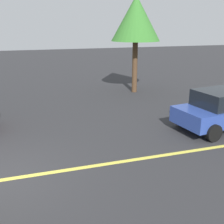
# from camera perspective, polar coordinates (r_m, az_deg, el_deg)

# --- Properties ---
(lane_marking_centre) EXTENTS (28.00, 0.16, 0.01)m
(lane_marking_centre) POSITION_cam_1_polar(r_m,az_deg,el_deg) (8.35, -1.49, -10.74)
(lane_marking_centre) COLOR #E0D14C
(car_blue_far_lane) EXTENTS (4.13, 2.39, 1.56)m
(car_blue_far_lane) POSITION_cam_1_polar(r_m,az_deg,el_deg) (11.71, 21.90, 0.55)
(car_blue_far_lane) COLOR #2D479E
(car_blue_far_lane) RESTS_ON ground_plane
(tree_left_verge) EXTENTS (2.83, 2.83, 5.55)m
(tree_left_verge) POSITION_cam_1_polar(r_m,az_deg,el_deg) (16.64, 4.96, 18.59)
(tree_left_verge) COLOR #513823
(tree_left_verge) RESTS_ON ground_plane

